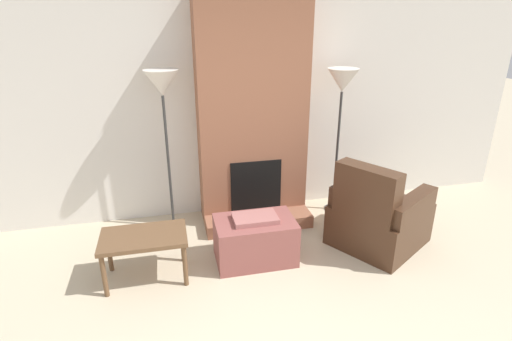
{
  "coord_description": "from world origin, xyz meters",
  "views": [
    {
      "loc": [
        -0.96,
        -1.85,
        2.36
      ],
      "look_at": [
        0.0,
        2.31,
        0.66
      ],
      "focal_mm": 28.0,
      "sensor_mm": 36.0,
      "label": 1
    }
  ],
  "objects_px": {
    "floor_lamp_right": "(342,86)",
    "floor_lamp_left": "(162,90)",
    "armchair": "(376,219)",
    "ottoman": "(255,239)",
    "side_table": "(144,241)"
  },
  "relations": [
    {
      "from": "floor_lamp_left",
      "to": "floor_lamp_right",
      "type": "relative_size",
      "value": 1.02
    },
    {
      "from": "ottoman",
      "to": "floor_lamp_left",
      "type": "relative_size",
      "value": 0.44
    },
    {
      "from": "armchair",
      "to": "floor_lamp_left",
      "type": "bearing_deg",
      "value": 35.37
    },
    {
      "from": "floor_lamp_right",
      "to": "armchair",
      "type": "bearing_deg",
      "value": -83.52
    },
    {
      "from": "ottoman",
      "to": "floor_lamp_right",
      "type": "bearing_deg",
      "value": 35.48
    },
    {
      "from": "floor_lamp_right",
      "to": "floor_lamp_left",
      "type": "bearing_deg",
      "value": -180.0
    },
    {
      "from": "ottoman",
      "to": "side_table",
      "type": "distance_m",
      "value": 1.08
    },
    {
      "from": "side_table",
      "to": "floor_lamp_left",
      "type": "distance_m",
      "value": 1.56
    },
    {
      "from": "floor_lamp_left",
      "to": "floor_lamp_right",
      "type": "bearing_deg",
      "value": 0.0
    },
    {
      "from": "ottoman",
      "to": "floor_lamp_left",
      "type": "distance_m",
      "value": 1.82
    },
    {
      "from": "ottoman",
      "to": "floor_lamp_right",
      "type": "relative_size",
      "value": 0.45
    },
    {
      "from": "ottoman",
      "to": "floor_lamp_left",
      "type": "bearing_deg",
      "value": 132.06
    },
    {
      "from": "armchair",
      "to": "floor_lamp_left",
      "type": "xyz_separation_m",
      "value": [
        -2.11,
        0.89,
        1.31
      ]
    },
    {
      "from": "armchair",
      "to": "side_table",
      "type": "height_order",
      "value": "armchair"
    },
    {
      "from": "armchair",
      "to": "floor_lamp_right",
      "type": "xyz_separation_m",
      "value": [
        -0.1,
        0.89,
        1.27
      ]
    }
  ]
}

